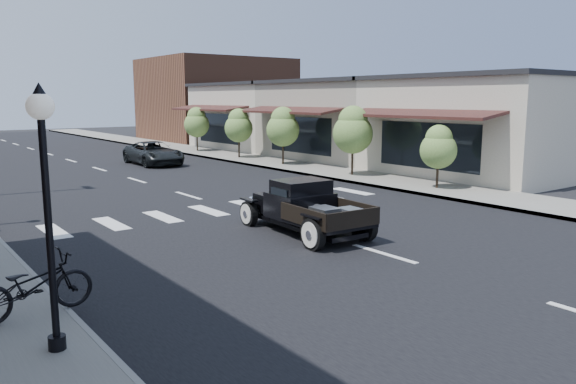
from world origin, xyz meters
TOP-DOWN VIEW (x-y plane):
  - ground at (0.00, 0.00)m, footprint 120.00×120.00m
  - road at (0.00, 15.00)m, footprint 14.00×80.00m
  - road_markings at (0.00, 10.00)m, footprint 12.00×60.00m
  - sidewalk_right at (8.50, 15.00)m, footprint 3.00×80.00m
  - storefront_near at (15.00, 4.00)m, footprint 10.00×9.00m
  - storefront_mid at (15.00, 13.00)m, footprint 10.00×9.00m
  - storefront_far at (15.00, 22.00)m, footprint 10.00×9.00m
  - far_building_right at (15.50, 32.00)m, footprint 11.00×10.00m
  - lamp_post_a at (-7.60, -4.00)m, footprint 0.36×0.36m
  - small_tree_a at (8.30, 2.07)m, footprint 1.43×1.43m
  - small_tree_b at (8.30, 6.90)m, footprint 1.82×1.82m
  - small_tree_c at (8.30, 12.28)m, footprint 1.76×1.76m
  - small_tree_d at (8.30, 16.72)m, footprint 1.67×1.67m
  - small_tree_e at (8.30, 22.02)m, footprint 1.68×1.68m
  - hotrod_pickup at (-0.21, -0.30)m, footprint 2.24×4.41m
  - second_car at (3.10, 17.24)m, footprint 2.20×4.61m
  - motorcycle at (-7.56, -2.50)m, footprint 1.97×0.84m

SIDE VIEW (x-z plane):
  - ground at x=0.00m, z-range 0.00..0.00m
  - road_markings at x=0.00m, z-range -0.03..0.03m
  - road at x=0.00m, z-range 0.00..0.02m
  - sidewalk_right at x=8.50m, z-range 0.00..0.15m
  - second_car at x=3.10m, z-range 0.00..1.27m
  - motorcycle at x=-7.56m, z-range 0.15..1.16m
  - hotrod_pickup at x=-0.21m, z-range 0.00..1.49m
  - small_tree_a at x=8.30m, z-range 0.15..2.53m
  - small_tree_d at x=8.30m, z-range 0.15..2.93m
  - small_tree_e at x=8.30m, z-range 0.15..2.95m
  - small_tree_c at x=8.30m, z-range 0.15..3.08m
  - small_tree_b at x=8.30m, z-range 0.15..3.19m
  - lamp_post_a at x=-7.60m, z-range 0.15..3.82m
  - storefront_near at x=15.00m, z-range 0.00..4.50m
  - storefront_mid at x=15.00m, z-range 0.00..4.50m
  - storefront_far at x=15.00m, z-range 0.00..4.50m
  - far_building_right at x=15.50m, z-range 0.00..7.00m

